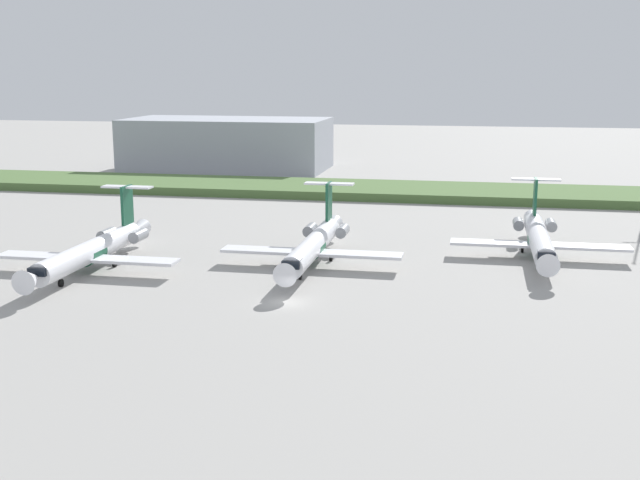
# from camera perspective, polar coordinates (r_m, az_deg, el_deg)

# --- Properties ---
(ground_plane) EXTENTS (500.00, 500.00, 0.00)m
(ground_plane) POSITION_cam_1_polar(r_m,az_deg,el_deg) (113.77, 1.15, -0.26)
(ground_plane) COLOR #9E9B96
(grass_berm) EXTENTS (320.00, 20.00, 1.63)m
(grass_berm) POSITION_cam_1_polar(r_m,az_deg,el_deg) (159.36, 4.09, 3.55)
(grass_berm) COLOR #4C6B38
(grass_berm) RESTS_ON ground
(regional_jet_second) EXTENTS (22.81, 31.00, 9.00)m
(regional_jet_second) POSITION_cam_1_polar(r_m,az_deg,el_deg) (102.15, -15.85, -0.68)
(regional_jet_second) COLOR white
(regional_jet_second) RESTS_ON ground
(regional_jet_third) EXTENTS (22.81, 31.00, 9.00)m
(regional_jet_third) POSITION_cam_1_polar(r_m,az_deg,el_deg) (101.38, -0.45, -0.31)
(regional_jet_third) COLOR white
(regional_jet_third) RESTS_ON ground
(regional_jet_fourth) EXTENTS (22.81, 31.00, 9.00)m
(regional_jet_fourth) POSITION_cam_1_polar(r_m,az_deg,el_deg) (109.45, 15.27, 0.18)
(regional_jet_fourth) COLOR white
(regional_jet_fourth) RESTS_ON ground
(distant_hangar) EXTENTS (49.04, 24.29, 12.41)m
(distant_hangar) POSITION_cam_1_polar(r_m,az_deg,el_deg) (200.92, -6.60, 6.80)
(distant_hangar) COLOR #9EA3AD
(distant_hangar) RESTS_ON ground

